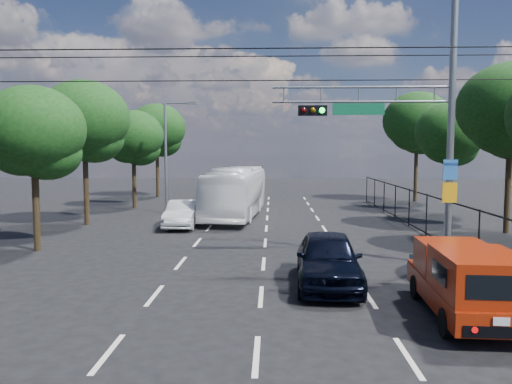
{
  "coord_description": "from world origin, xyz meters",
  "views": [
    {
      "loc": [
        0.31,
        -9.63,
        4.11
      ],
      "look_at": [
        -0.19,
        5.58,
        2.8
      ],
      "focal_mm": 35.0,
      "sensor_mm": 36.0,
      "label": 1
    }
  ],
  "objects_px": {
    "white_van": "(183,214)",
    "signal_mast": "(416,116)",
    "red_pickup": "(465,279)",
    "navy_hatchback": "(328,259)",
    "white_bus": "(236,192)"
  },
  "relations": [
    {
      "from": "white_van",
      "to": "signal_mast",
      "type": "bearing_deg",
      "value": -41.35
    },
    {
      "from": "red_pickup",
      "to": "navy_hatchback",
      "type": "relative_size",
      "value": 1.04
    },
    {
      "from": "red_pickup",
      "to": "white_bus",
      "type": "bearing_deg",
      "value": 110.77
    },
    {
      "from": "signal_mast",
      "to": "white_bus",
      "type": "bearing_deg",
      "value": 119.7
    },
    {
      "from": "red_pickup",
      "to": "white_van",
      "type": "xyz_separation_m",
      "value": [
        -9.41,
        14.0,
        -0.26
      ]
    },
    {
      "from": "red_pickup",
      "to": "white_van",
      "type": "height_order",
      "value": "red_pickup"
    },
    {
      "from": "signal_mast",
      "to": "white_van",
      "type": "relative_size",
      "value": 2.23
    },
    {
      "from": "white_van",
      "to": "navy_hatchback",
      "type": "bearing_deg",
      "value": -60.48
    },
    {
      "from": "red_pickup",
      "to": "white_bus",
      "type": "height_order",
      "value": "white_bus"
    },
    {
      "from": "navy_hatchback",
      "to": "white_van",
      "type": "height_order",
      "value": "navy_hatchback"
    },
    {
      "from": "red_pickup",
      "to": "white_bus",
      "type": "xyz_separation_m",
      "value": [
        -6.9,
        18.18,
        0.55
      ]
    },
    {
      "from": "signal_mast",
      "to": "white_van",
      "type": "height_order",
      "value": "signal_mast"
    },
    {
      "from": "red_pickup",
      "to": "white_van",
      "type": "distance_m",
      "value": 16.87
    },
    {
      "from": "navy_hatchback",
      "to": "white_van",
      "type": "bearing_deg",
      "value": 122.65
    },
    {
      "from": "navy_hatchback",
      "to": "signal_mast",
      "type": "bearing_deg",
      "value": 42.41
    }
  ]
}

